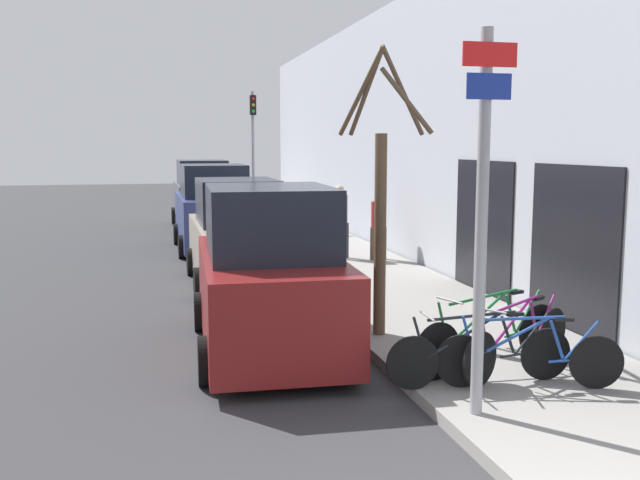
{
  "coord_description": "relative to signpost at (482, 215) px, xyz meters",
  "views": [
    {
      "loc": [
        -1.89,
        -3.42,
        2.93
      ],
      "look_at": [
        0.5,
        6.46,
        1.56
      ],
      "focal_mm": 40.0,
      "sensor_mm": 36.0,
      "label": 1
    }
  ],
  "objects": [
    {
      "name": "parked_car_0",
      "position": [
        -1.63,
        3.2,
        -1.16
      ],
      "size": [
        2.21,
        4.3,
        2.36
      ],
      "rotation": [
        0.0,
        0.0,
        -0.05
      ],
      "color": "maroon",
      "rests_on": "ground"
    },
    {
      "name": "sidewalk_curb",
      "position": [
        1.25,
        10.91,
        -2.14
      ],
      "size": [
        3.2,
        32.0,
        0.15
      ],
      "color": "gray",
      "rests_on": "ground"
    },
    {
      "name": "parked_car_1",
      "position": [
        -1.48,
        8.15,
        -1.22
      ],
      "size": [
        1.96,
        4.19,
        2.22
      ],
      "rotation": [
        0.0,
        0.0,
        -0.0
      ],
      "color": "gray",
      "rests_on": "ground"
    },
    {
      "name": "pedestrian_far",
      "position": [
        2.14,
        9.75,
        -1.13
      ],
      "size": [
        0.42,
        0.36,
        1.62
      ],
      "rotation": [
        0.0,
        0.0,
        0.13
      ],
      "color": "#4C3D2D",
      "rests_on": "sidewalk_curb"
    },
    {
      "name": "pedestrian_near",
      "position": [
        1.28,
        10.2,
        -1.04
      ],
      "size": [
        0.47,
        0.4,
        1.78
      ],
      "rotation": [
        0.0,
        0.0,
        -0.11
      ],
      "color": "#333338",
      "rests_on": "sidewalk_curb"
    },
    {
      "name": "bicycle_3",
      "position": [
        0.85,
        1.39,
        -1.66
      ],
      "size": [
        2.34,
        0.88,
        0.96
      ],
      "rotation": [
        0.0,
        0.0,
        1.91
      ],
      "color": "black",
      "rests_on": "sidewalk_curb"
    },
    {
      "name": "traffic_light",
      "position": [
        0.19,
        17.17,
        0.82
      ],
      "size": [
        0.2,
        0.3,
        4.5
      ],
      "color": "#939399",
      "rests_on": "sidewalk_curb"
    },
    {
      "name": "ground_plane",
      "position": [
        -1.35,
        8.11,
        -2.22
      ],
      "size": [
        80.0,
        80.0,
        0.0
      ],
      "primitive_type": "plane",
      "color": "#333335"
    },
    {
      "name": "bicycle_2",
      "position": [
        1.14,
        1.19,
        -1.68
      ],
      "size": [
        2.04,
        1.24,
        0.89
      ],
      "rotation": [
        0.0,
        0.0,
        2.11
      ],
      "color": "black",
      "rests_on": "sidewalk_curb"
    },
    {
      "name": "building_facade",
      "position": [
        2.99,
        10.81,
        1.01
      ],
      "size": [
        0.23,
        32.0,
        6.5
      ],
      "color": "#B2B7C1",
      "rests_on": "ground"
    },
    {
      "name": "bicycle_0",
      "position": [
        0.93,
        0.58,
        -1.7
      ],
      "size": [
        2.08,
        0.68,
        0.86
      ],
      "rotation": [
        0.0,
        0.0,
        1.3
      ],
      "color": "black",
      "rests_on": "sidewalk_curb"
    },
    {
      "name": "parked_car_2",
      "position": [
        -1.51,
        13.28,
        -1.14
      ],
      "size": [
        2.11,
        4.37,
        2.38
      ],
      "rotation": [
        0.0,
        0.0,
        0.01
      ],
      "color": "navy",
      "rests_on": "ground"
    },
    {
      "name": "parked_car_3",
      "position": [
        -1.41,
        18.76,
        -1.14
      ],
      "size": [
        2.06,
        4.25,
        2.38
      ],
      "rotation": [
        0.0,
        0.0,
        0.01
      ],
      "color": "#51565B",
      "rests_on": "ground"
    },
    {
      "name": "signpost",
      "position": [
        0.0,
        0.0,
        0.0
      ],
      "size": [
        0.57,
        0.14,
        3.9
      ],
      "color": "#939399",
      "rests_on": "sidewalk_curb"
    },
    {
      "name": "bicycle_1",
      "position": [
        0.44,
        0.81,
        -1.69
      ],
      "size": [
        2.28,
        0.44,
        0.87
      ],
      "rotation": [
        0.0,
        0.0,
        1.54
      ],
      "color": "black",
      "rests_on": "sidewalk_curb"
    },
    {
      "name": "street_tree",
      "position": [
        0.03,
        3.28,
        -0.12
      ],
      "size": [
        1.25,
        1.57,
        4.17
      ],
      "color": "brown",
      "rests_on": "sidewalk_curb"
    }
  ]
}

